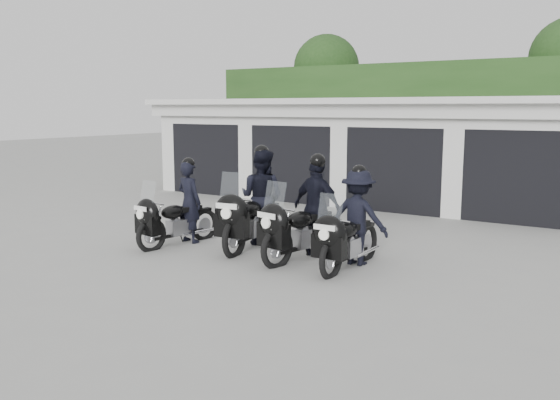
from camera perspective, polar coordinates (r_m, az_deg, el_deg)
The scene contains 7 objects.
ground at distance 10.94m, azimuth 0.02°, elevation -5.45°, with size 80.00×80.00×0.00m, color gray.
garage_block at distance 17.98m, azimuth 13.91°, elevation 4.53°, with size 16.40×6.80×2.96m.
background_vegetation at distance 22.51m, azimuth 18.93°, elevation 8.57°, with size 20.00×3.90×5.80m.
police_bike_a at distance 11.92m, azimuth -9.74°, elevation -0.92°, with size 0.80×2.04×1.78m.
police_bike_b at distance 11.60m, azimuth -2.23°, elevation -0.28°, with size 1.00×2.35×2.05m.
police_bike_c at distance 10.70m, azimuth 2.95°, elevation -1.27°, with size 1.16×2.22×1.95m.
police_bike_d at distance 10.21m, azimuth 7.13°, elevation -2.16°, with size 1.09×2.07×1.80m.
Camera 1 is at (5.66, -8.96, 2.71)m, focal length 38.00 mm.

